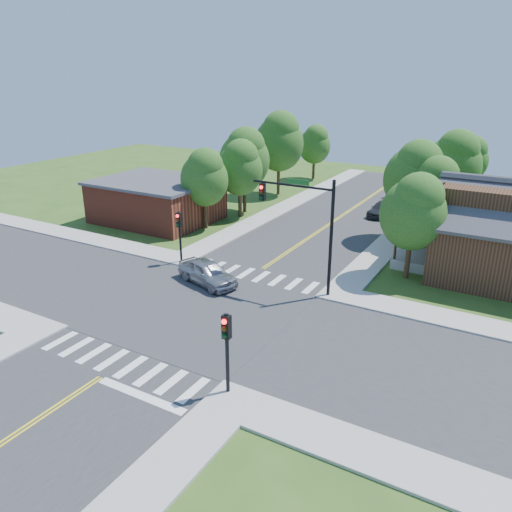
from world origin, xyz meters
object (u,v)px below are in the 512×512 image
Objects in this scene: signal_pole_nw at (179,228)px; car_dgrey at (382,209)px; car_silver at (207,273)px; signal_pole_se at (227,339)px; signal_mast_ne at (305,216)px.

signal_pole_nw is 0.86× the size of car_dgrey.
car_dgrey is (5.05, 21.24, -0.15)m from car_silver.
signal_pole_se is 0.77× the size of car_silver.
signal_mast_ne reaches higher than car_silver.
signal_pole_se is 15.84m from signal_pole_nw.
car_dgrey is (-0.71, 19.15, -4.22)m from signal_mast_ne.
car_silver is (3.75, -2.08, -1.88)m from signal_pole_nw.
signal_pole_se is 0.86× the size of car_dgrey.
signal_mast_ne is 1.46× the size of car_silver.
signal_mast_ne is 11.55m from signal_pole_se.
signal_pole_se reaches higher than car_silver.
car_silver is (-5.76, -2.09, -4.07)m from signal_mast_ne.
signal_mast_ne is at bearing 98.56° from signal_pole_se.
car_silver is at bearing 129.22° from signal_pole_se.
signal_pole_se and signal_pole_nw have the same top height.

